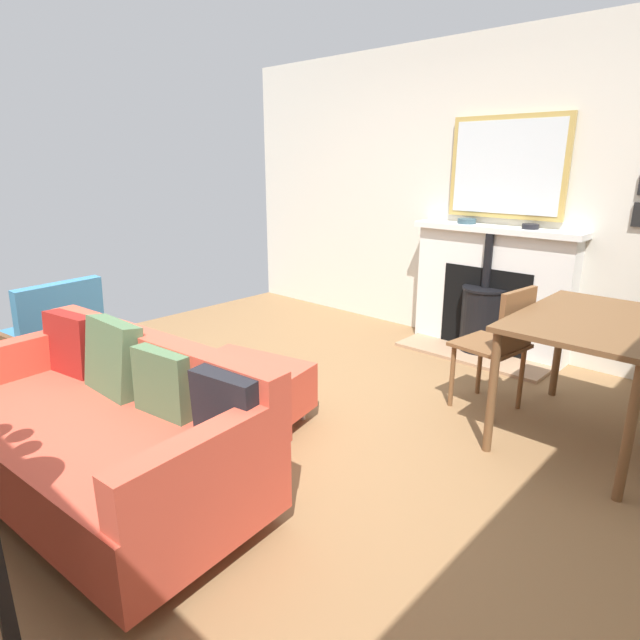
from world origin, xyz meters
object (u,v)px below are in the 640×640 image
mantel_bowl_near (467,221)px  dining_table (595,334)px  mantel_bowl_far (530,226)px  armchair_accent (52,328)px  ottoman (240,391)px  sofa (105,429)px  fireplace (488,298)px  dining_chair_near_fireplace (501,339)px

mantel_bowl_near → dining_table: (1.09, 1.41, -0.45)m
mantel_bowl_far → armchair_accent: mantel_bowl_far is taller
dining_table → ottoman: bearing=-51.5°
mantel_bowl_far → dining_table: 1.46m
ottoman → dining_table: dining_table is taller
mantel_bowl_far → sofa: 3.42m
sofa → armchair_accent: bearing=-103.0°
fireplace → dining_chair_near_fireplace: (1.08, 0.60, 0.03)m
armchair_accent → dining_table: bearing=121.0°
sofa → dining_chair_near_fireplace: (-2.16, 1.03, 0.16)m
ottoman → armchair_accent: (0.54, -1.43, 0.23)m
sofa → ottoman: bearing=-176.2°
armchair_accent → dining_table: armchair_accent is taller
dining_table → dining_chair_near_fireplace: bearing=-88.9°
fireplace → mantel_bowl_near: (-0.02, -0.27, 0.64)m
mantel_bowl_far → dining_chair_near_fireplace: bearing=16.2°
mantel_bowl_near → mantel_bowl_far: size_ratio=1.20×
ottoman → dining_chair_near_fireplace: size_ratio=1.00×
fireplace → dining_table: fireplace is taller
mantel_bowl_near → dining_chair_near_fireplace: size_ratio=0.18×
fireplace → mantel_bowl_far: (-0.02, 0.28, 0.63)m
ottoman → armchair_accent: size_ratio=1.04×
armchair_accent → dining_table: 3.56m
dining_chair_near_fireplace → armchair_accent: bearing=-54.1°
mantel_bowl_near → dining_table: size_ratio=0.14×
dining_table → dining_chair_near_fireplace: size_ratio=1.33×
fireplace → armchair_accent: bearing=-33.4°
fireplace → dining_chair_near_fireplace: 1.24m
armchair_accent → dining_table: (-1.83, 3.05, 0.19)m
sofa → mantel_bowl_near: bearing=177.3°
dining_chair_near_fireplace → fireplace: bearing=-150.8°
fireplace → ottoman: (2.36, -0.48, -0.24)m
mantel_bowl_far → ottoman: size_ratio=0.15×
dining_table → dining_chair_near_fireplace: 0.55m
armchair_accent → sofa: bearing=77.0°
mantel_bowl_near → dining_table: mantel_bowl_near is taller
sofa → armchair_accent: size_ratio=2.25×
ottoman → armchair_accent: bearing=-69.2°
mantel_bowl_far → ottoman: (2.38, -0.77, -0.88)m
mantel_bowl_far → armchair_accent: 3.71m
armchair_accent → dining_chair_near_fireplace: dining_chair_near_fireplace is taller
armchair_accent → dining_chair_near_fireplace: bearing=125.9°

